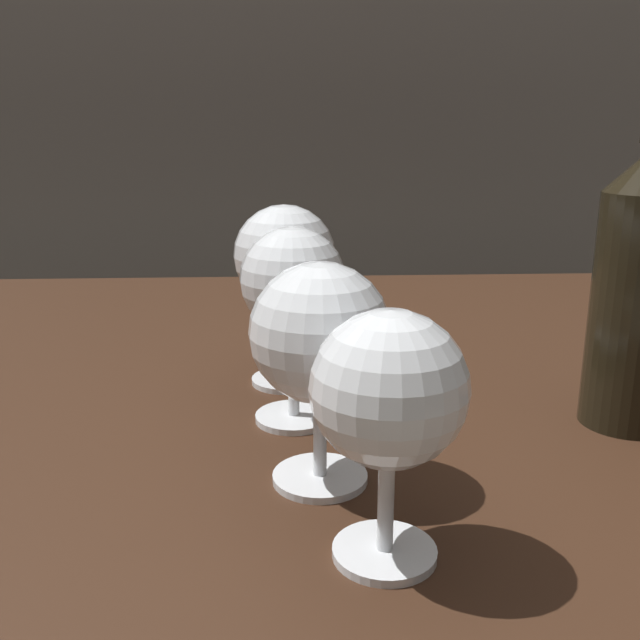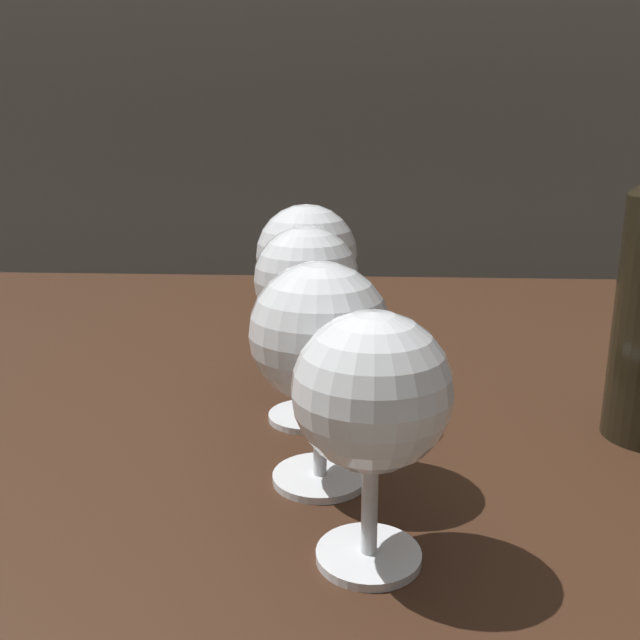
{
  "view_description": "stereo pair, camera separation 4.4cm",
  "coord_description": "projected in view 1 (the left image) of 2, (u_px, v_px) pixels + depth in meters",
  "views": [
    {
      "loc": [
        0.05,
        -0.65,
        0.98
      ],
      "look_at": [
        0.07,
        -0.23,
        0.87
      ],
      "focal_mm": 39.24,
      "sensor_mm": 36.0,
      "label": 1
    },
    {
      "loc": [
        0.1,
        -0.65,
        0.98
      ],
      "look_at": [
        0.07,
        -0.23,
        0.87
      ],
      "focal_mm": 39.24,
      "sensor_mm": 36.0,
      "label": 2
    }
  ],
  "objects": [
    {
      "name": "wine_glass_rose",
      "position": [
        389.0,
        395.0,
        0.36
      ],
      "size": [
        0.08,
        0.08,
        0.14
      ],
      "color": "white",
      "rests_on": "dining_table"
    },
    {
      "name": "wine_glass_white",
      "position": [
        285.0,
        258.0,
        0.62
      ],
      "size": [
        0.09,
        0.09,
        0.16
      ],
      "color": "white",
      "rests_on": "dining_table"
    },
    {
      "name": "dining_table",
      "position": [
        237.0,
        447.0,
        0.71
      ],
      "size": [
        1.56,
        0.86,
        0.75
      ],
      "color": "#382114",
      "rests_on": "ground_plane"
    },
    {
      "name": "wine_glass_merlot",
      "position": [
        320.0,
        336.0,
        0.44
      ],
      "size": [
        0.09,
        0.09,
        0.15
      ],
      "color": "white",
      "rests_on": "dining_table"
    },
    {
      "name": "wine_glass_amber",
      "position": [
        293.0,
        285.0,
        0.53
      ],
      "size": [
        0.08,
        0.08,
        0.16
      ],
      "color": "white",
      "rests_on": "dining_table"
    }
  ]
}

